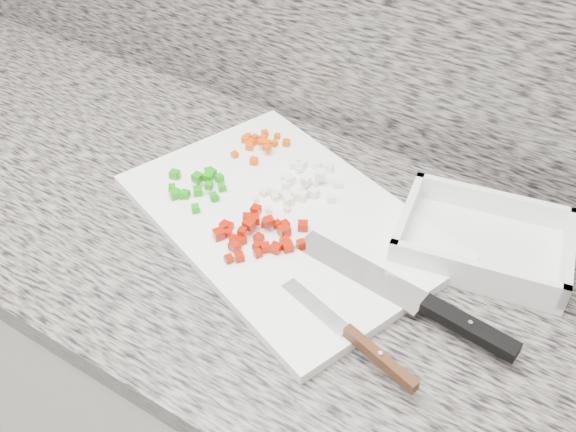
# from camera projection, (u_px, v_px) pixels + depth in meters

# --- Properties ---
(cabinet) EXTENTS (3.92, 0.62, 0.86)m
(cabinet) POSITION_uv_depth(u_px,v_px,m) (237.00, 381.00, 1.33)
(cabinet) COLOR silver
(cabinet) RESTS_ON ground
(countertop) EXTENTS (3.96, 0.64, 0.04)m
(countertop) POSITION_uv_depth(u_px,v_px,m) (223.00, 221.00, 1.03)
(countertop) COLOR slate
(countertop) RESTS_ON cabinet
(cutting_board) EXTENTS (0.58, 0.48, 0.02)m
(cutting_board) POSITION_uv_depth(u_px,v_px,m) (284.00, 218.00, 1.00)
(cutting_board) COLOR white
(cutting_board) RESTS_ON countertop
(carrot_pile) EXTENTS (0.08, 0.10, 0.02)m
(carrot_pile) POSITION_uv_depth(u_px,v_px,m) (259.00, 143.00, 1.12)
(carrot_pile) COLOR #DA4604
(carrot_pile) RESTS_ON cutting_board
(onion_pile) EXTENTS (0.12, 0.13, 0.03)m
(onion_pile) POSITION_uv_depth(u_px,v_px,m) (305.00, 181.00, 1.04)
(onion_pile) COLOR white
(onion_pile) RESTS_ON cutting_board
(green_pepper_pile) EXTENTS (0.11, 0.10, 0.02)m
(green_pepper_pile) POSITION_uv_depth(u_px,v_px,m) (196.00, 185.00, 1.03)
(green_pepper_pile) COLOR #188D0C
(green_pepper_pile) RESTS_ON cutting_board
(red_pepper_pile) EXTENTS (0.13, 0.13, 0.02)m
(red_pepper_pile) POSITION_uv_depth(u_px,v_px,m) (258.00, 234.00, 0.95)
(red_pepper_pile) COLOR #A01302
(red_pepper_pile) RESTS_ON cutting_board
(garlic_pile) EXTENTS (0.06, 0.06, 0.01)m
(garlic_pile) POSITION_uv_depth(u_px,v_px,m) (276.00, 199.00, 1.01)
(garlic_pile) COLOR beige
(garlic_pile) RESTS_ON cutting_board
(chef_knife) EXTENTS (0.34, 0.07, 0.02)m
(chef_knife) POSITION_uv_depth(u_px,v_px,m) (429.00, 306.00, 0.85)
(chef_knife) COLOR silver
(chef_knife) RESTS_ON cutting_board
(paring_knife) EXTENTS (0.23, 0.08, 0.02)m
(paring_knife) POSITION_uv_depth(u_px,v_px,m) (362.00, 344.00, 0.80)
(paring_knife) COLOR silver
(paring_knife) RESTS_ON cutting_board
(tray) EXTENTS (0.27, 0.22, 0.05)m
(tray) POSITION_uv_depth(u_px,v_px,m) (482.00, 243.00, 0.94)
(tray) COLOR white
(tray) RESTS_ON countertop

